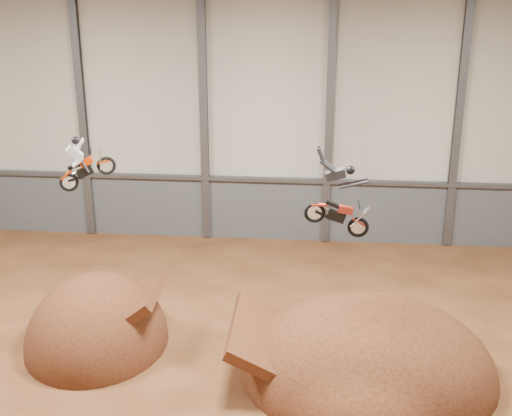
{
  "coord_description": "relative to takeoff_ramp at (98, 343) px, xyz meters",
  "views": [
    {
      "loc": [
        2.65,
        -22.11,
        15.87
      ],
      "look_at": [
        0.39,
        4.0,
        5.95
      ],
      "focal_mm": 50.0,
      "sensor_mm": 36.0,
      "label": 1
    }
  ],
  "objects": [
    {
      "name": "floor",
      "position": [
        6.19,
        -3.14,
        0.0
      ],
      "size": [
        40.0,
        40.0,
        0.0
      ],
      "primitive_type": "plane",
      "color": "#482613",
      "rests_on": "ground"
    },
    {
      "name": "back_wall",
      "position": [
        6.19,
        11.86,
        7.0
      ],
      "size": [
        40.0,
        0.1,
        14.0
      ],
      "primitive_type": "cube",
      "color": "beige",
      "rests_on": "ground"
    },
    {
      "name": "ceiling",
      "position": [
        6.19,
        -3.14,
        14.0
      ],
      "size": [
        40.0,
        40.0,
        0.0
      ],
      "primitive_type": "plane",
      "color": "black",
      "rests_on": "back_wall"
    },
    {
      "name": "lower_band_back",
      "position": [
        6.19,
        11.76,
        1.75
      ],
      "size": [
        39.8,
        0.18,
        3.5
      ],
      "primitive_type": "cube",
      "color": "#4C4E53",
      "rests_on": "ground"
    },
    {
      "name": "steel_rail",
      "position": [
        6.19,
        11.61,
        3.55
      ],
      "size": [
        39.8,
        0.35,
        0.2
      ],
      "primitive_type": "cube",
      "color": "#47494F",
      "rests_on": "lower_band_back"
    },
    {
      "name": "steel_column_1",
      "position": [
        -3.81,
        11.66,
        7.0
      ],
      "size": [
        0.4,
        0.36,
        13.9
      ],
      "primitive_type": "cube",
      "color": "#47494F",
      "rests_on": "ground"
    },
    {
      "name": "steel_column_2",
      "position": [
        2.86,
        11.66,
        7.0
      ],
      "size": [
        0.4,
        0.36,
        13.9
      ],
      "primitive_type": "cube",
      "color": "#47494F",
      "rests_on": "ground"
    },
    {
      "name": "steel_column_3",
      "position": [
        9.52,
        11.66,
        7.0
      ],
      "size": [
        0.4,
        0.36,
        13.9
      ],
      "primitive_type": "cube",
      "color": "#47494F",
      "rests_on": "ground"
    },
    {
      "name": "steel_column_4",
      "position": [
        16.19,
        11.66,
        7.0
      ],
      "size": [
        0.4,
        0.36,
        13.9
      ],
      "primitive_type": "cube",
      "color": "#47494F",
      "rests_on": "ground"
    },
    {
      "name": "takeoff_ramp",
      "position": [
        0.0,
        0.0,
        0.0
      ],
      "size": [
        5.86,
        6.76,
        5.86
      ],
      "primitive_type": "ellipsoid",
      "color": "#36190D",
      "rests_on": "ground"
    },
    {
      "name": "landing_ramp",
      "position": [
        11.12,
        -1.33,
        0.0
      ],
      "size": [
        9.93,
        8.78,
        5.73
      ],
      "primitive_type": "ellipsoid",
      "color": "#36190D",
      "rests_on": "ground"
    },
    {
      "name": "fmx_rider_a",
      "position": [
        0.37,
        -0.1,
        8.19
      ],
      "size": [
        2.97,
        1.63,
        2.73
      ],
      "primitive_type": null,
      "rotation": [
        0.0,
        -0.38,
        0.29
      ],
      "color": "red"
    },
    {
      "name": "fmx_rider_b",
      "position": [
        9.56,
        -1.27,
        7.41
      ],
      "size": [
        3.92,
        0.95,
        3.62
      ],
      "primitive_type": null,
      "rotation": [
        0.0,
        0.32,
        0.01
      ],
      "color": "red"
    }
  ]
}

